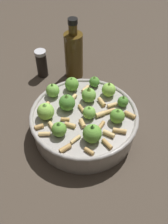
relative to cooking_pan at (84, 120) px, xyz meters
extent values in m
plane|color=#42382D|center=(0.00, 0.00, -0.05)|extent=(2.40, 2.40, 0.00)
cylinder|color=#9E9993|center=(0.00, 0.00, -0.01)|extent=(0.28, 0.28, 0.07)
torus|color=#9E9993|center=(0.00, 0.00, 0.02)|extent=(0.29, 0.29, 0.01)
sphere|color=#8CC64C|center=(0.02, -0.10, 0.05)|extent=(0.04, 0.04, 0.04)
cone|color=#75B247|center=(0.02, -0.10, 0.07)|extent=(0.02, 0.02, 0.02)
sphere|color=#75B247|center=(0.01, 0.02, 0.04)|extent=(0.03, 0.03, 0.03)
cone|color=#609E38|center=(0.01, 0.02, 0.06)|extent=(0.02, 0.02, 0.01)
sphere|color=#609E38|center=(0.07, -0.05, 0.04)|extent=(0.04, 0.04, 0.04)
cone|color=#4C8933|center=(0.07, -0.05, 0.06)|extent=(0.02, 0.02, 0.01)
sphere|color=#609E38|center=(-0.09, -0.05, 0.04)|extent=(0.04, 0.04, 0.04)
cone|color=#609E38|center=(-0.09, -0.05, 0.06)|extent=(0.02, 0.02, 0.01)
sphere|color=#75B247|center=(-0.05, 0.01, 0.04)|extent=(0.04, 0.04, 0.04)
cone|color=#8CC64C|center=(-0.05, 0.01, 0.06)|extent=(0.02, 0.02, 0.02)
sphere|color=#609E38|center=(0.08, 0.03, 0.05)|extent=(0.05, 0.05, 0.05)
cone|color=#4C8933|center=(0.08, 0.03, 0.07)|extent=(0.02, 0.02, 0.02)
sphere|color=#4C8933|center=(-0.05, 0.10, 0.04)|extent=(0.03, 0.03, 0.03)
cone|color=#609E38|center=(-0.05, 0.10, 0.05)|extent=(0.01, 0.01, 0.01)
sphere|color=#609E38|center=(0.01, 0.09, 0.04)|extent=(0.04, 0.04, 0.04)
cone|color=#609E38|center=(0.01, 0.09, 0.06)|extent=(0.02, 0.02, 0.01)
sphere|color=#4C8933|center=(-0.02, -0.05, 0.05)|extent=(0.04, 0.04, 0.04)
cone|color=#609E38|center=(-0.02, -0.05, 0.07)|extent=(0.02, 0.02, 0.02)
sphere|color=#8CC64C|center=(-0.08, 0.06, 0.04)|extent=(0.04, 0.04, 0.04)
cone|color=#8CC64C|center=(-0.08, 0.06, 0.06)|extent=(0.01, 0.01, 0.02)
sphere|color=#75B247|center=(-0.06, -0.09, 0.04)|extent=(0.04, 0.04, 0.04)
cone|color=#609E38|center=(-0.06, -0.09, 0.06)|extent=(0.01, 0.01, 0.02)
sphere|color=#4C8933|center=(-0.12, 0.02, 0.04)|extent=(0.03, 0.03, 0.03)
cone|color=#75B247|center=(-0.12, 0.02, 0.05)|extent=(0.02, 0.02, 0.01)
cylinder|color=tan|center=(0.06, 0.07, 0.03)|extent=(0.02, 0.03, 0.01)
cylinder|color=tan|center=(0.00, 0.04, 0.03)|extent=(0.02, 0.03, 0.01)
cylinder|color=tan|center=(0.04, 0.00, 0.03)|extent=(0.03, 0.02, 0.01)
cylinder|color=tan|center=(-0.05, 0.04, 0.03)|extent=(0.03, 0.03, 0.01)
cylinder|color=tan|center=(0.12, 0.03, 0.03)|extent=(0.02, 0.03, 0.01)
cylinder|color=tan|center=(0.04, 0.05, 0.03)|extent=(0.03, 0.02, 0.01)
cylinder|color=tan|center=(0.09, -0.01, 0.03)|extent=(0.03, 0.03, 0.01)
cylinder|color=tan|center=(0.05, 0.10, 0.03)|extent=(0.01, 0.03, 0.01)
cylinder|color=tan|center=(-0.05, -0.04, 0.03)|extent=(0.03, 0.02, 0.01)
cylinder|color=tan|center=(0.06, -0.11, 0.03)|extent=(0.02, 0.03, 0.01)
cylinder|color=tan|center=(-0.04, 0.07, 0.03)|extent=(0.02, 0.03, 0.01)
cylinder|color=tan|center=(0.03, -0.04, 0.03)|extent=(0.01, 0.02, 0.01)
cylinder|color=tan|center=(-0.01, -0.11, 0.03)|extent=(0.03, 0.02, 0.01)
cylinder|color=tan|center=(-0.09, -0.01, 0.03)|extent=(0.03, 0.02, 0.01)
cylinder|color=tan|center=(0.12, -0.03, 0.03)|extent=(0.03, 0.03, 0.01)
cylinder|color=tan|center=(0.09, 0.07, 0.03)|extent=(0.03, 0.03, 0.01)
cylinder|color=tan|center=(-0.01, 0.12, 0.03)|extent=(0.03, 0.03, 0.01)
cylinder|color=tan|center=(-0.02, -0.01, 0.03)|extent=(0.03, 0.02, 0.01)
cylinder|color=tan|center=(0.05, -0.03, 0.03)|extent=(0.02, 0.03, 0.01)
cylinder|color=tan|center=(0.05, -0.08, 0.03)|extent=(0.03, 0.02, 0.01)
cylinder|color=tan|center=(-0.01, 0.07, 0.03)|extent=(0.03, 0.03, 0.01)
cylinder|color=tan|center=(0.08, -0.09, 0.03)|extent=(0.01, 0.03, 0.01)
cylinder|color=black|center=(-0.23, -0.17, 0.00)|extent=(0.04, 0.04, 0.09)
cylinder|color=silver|center=(-0.23, -0.17, 0.05)|extent=(0.04, 0.04, 0.01)
cylinder|color=#4C3814|center=(-0.24, -0.06, 0.03)|extent=(0.06, 0.06, 0.16)
cylinder|color=#4C3814|center=(-0.24, -0.06, 0.13)|extent=(0.03, 0.03, 0.04)
cylinder|color=black|center=(-0.24, -0.06, 0.16)|extent=(0.03, 0.03, 0.02)
camera|label=1|loc=(0.46, 0.06, 0.53)|focal=41.49mm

